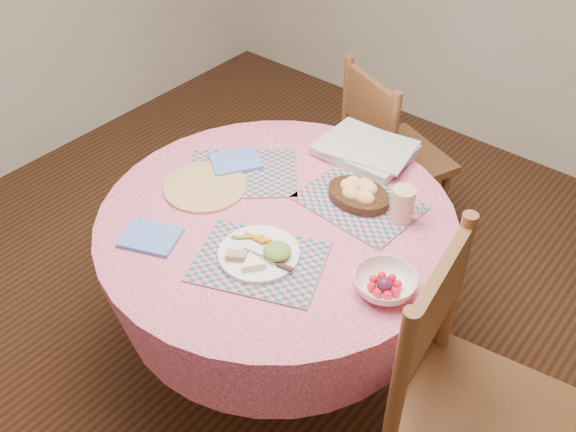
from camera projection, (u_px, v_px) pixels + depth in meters
The scene contains 15 objects.
ground at pixel (279, 353), 2.68m from camera, with size 4.00×4.00×0.00m, color #331C0F.
dining_table at pixel (277, 258), 2.32m from camera, with size 1.24×1.24×0.75m.
chair_right at pixel (466, 403), 1.86m from camera, with size 0.53×0.55×1.06m.
chair_back at pixel (388, 154), 2.95m from camera, with size 0.55×0.54×0.92m.
placemat_front at pixel (259, 262), 2.02m from camera, with size 0.40×0.30×0.01m, color #116164.
placemat_left at pixel (243, 173), 2.38m from camera, with size 0.40×0.30×0.01m, color #116164.
placemat_back at pixel (359, 202), 2.25m from camera, with size 0.40×0.30×0.01m, color #116164.
wicker_trivet at pixel (205, 187), 2.31m from camera, with size 0.30×0.30×0.01m, color #A78C48.
napkin_near at pixel (151, 238), 2.10m from camera, with size 0.18×0.14×0.01m, color #5575DB.
napkin_far at pixel (235, 162), 2.42m from camera, with size 0.18×0.14×0.01m, color #5575DB.
dinner_plate at pixel (259, 254), 2.02m from camera, with size 0.26×0.26×0.05m.
bread_bowl at pixel (359, 192), 2.24m from camera, with size 0.23×0.23×0.08m.
latte_mug at pixel (403, 205), 2.14m from camera, with size 0.12×0.08×0.12m.
fruit_bowl at pixel (385, 284), 1.91m from camera, with size 0.22×0.22×0.06m.
newspaper_stack at pixel (366, 149), 2.46m from camera, with size 0.37×0.30×0.04m.
Camera 1 is at (1.09, -1.27, 2.17)m, focal length 40.00 mm.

